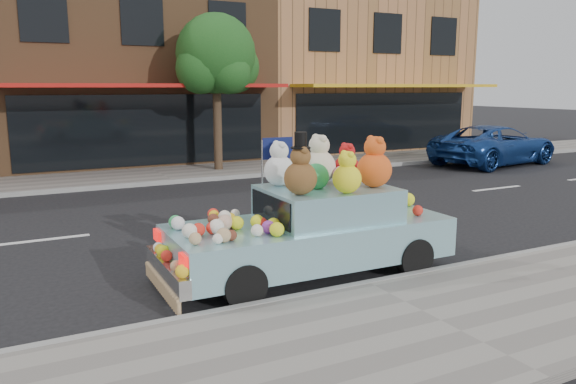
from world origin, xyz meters
TOP-DOWN VIEW (x-y plane):
  - ground at (0.00, 0.00)m, footprint 120.00×120.00m
  - near_sidewalk at (0.00, -6.50)m, footprint 60.00×3.00m
  - far_sidewalk at (0.00, 6.50)m, footprint 60.00×3.00m
  - near_kerb at (0.00, -5.00)m, footprint 60.00×0.12m
  - far_kerb at (0.00, 5.00)m, footprint 60.00×0.12m
  - storefront_mid at (0.00, 11.97)m, footprint 10.00×9.80m
  - storefront_right at (10.00, 11.97)m, footprint 10.00×9.80m
  - street_tree at (2.03, 6.55)m, footprint 3.00×2.70m
  - car_blue at (11.81, 3.67)m, footprint 5.57×3.19m
  - art_car at (-0.36, -4.03)m, footprint 4.51×1.82m

SIDE VIEW (x-z plane):
  - ground at x=0.00m, z-range 0.00..0.00m
  - near_sidewalk at x=0.00m, z-range 0.00..0.12m
  - far_sidewalk at x=0.00m, z-range 0.00..0.12m
  - near_kerb at x=0.00m, z-range 0.00..0.13m
  - far_kerb at x=0.00m, z-range 0.00..0.13m
  - car_blue at x=11.81m, z-range 0.00..1.46m
  - art_car at x=-0.36m, z-range -0.32..1.92m
  - storefront_mid at x=0.00m, z-range -0.01..7.29m
  - storefront_right at x=10.00m, z-range -0.01..7.29m
  - street_tree at x=2.03m, z-range 1.08..6.30m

